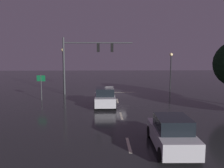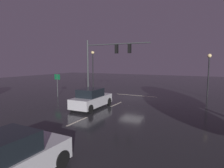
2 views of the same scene
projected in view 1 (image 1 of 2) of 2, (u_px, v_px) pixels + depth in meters
ground_plane at (116, 94)px, 28.75m from camera, size 80.00×80.00×0.00m
traffic_signal_assembly at (86, 55)px, 28.31m from camera, size 8.13×0.47×6.65m
lane_dash_far at (117, 101)px, 24.78m from camera, size 0.16×2.20×0.01m
lane_dash_mid at (121, 116)px, 18.83m from camera, size 0.16×2.20×0.01m
lane_dash_near at (129, 145)px, 12.88m from camera, size 0.16×2.20×0.01m
stop_bar at (115, 92)px, 30.17m from camera, size 5.00×0.16×0.01m
car_approaching at (105, 97)px, 22.33m from camera, size 1.97×4.40×1.70m
car_distant at (172, 134)px, 12.30m from camera, size 1.97×4.40×1.70m
street_lamp_left_kerb at (171, 64)px, 32.49m from camera, size 0.44×0.44×4.88m
street_lamp_right_kerb at (63, 62)px, 30.09m from camera, size 0.44×0.44×5.46m
route_sign at (41, 82)px, 24.96m from camera, size 0.90×0.20×2.62m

